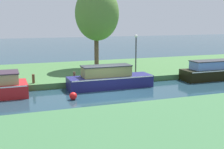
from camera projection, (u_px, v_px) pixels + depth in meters
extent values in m
plane|color=#1F3B48|center=(107.00, 92.00, 19.12)|extent=(120.00, 120.00, 0.00)
cube|color=#406D3A|center=(80.00, 72.00, 25.56)|extent=(72.00, 10.00, 0.40)
cube|color=#396A3F|center=(189.00, 143.00, 10.77)|extent=(72.00, 10.00, 0.40)
cube|color=navy|center=(110.00, 82.00, 20.37)|extent=(5.79, 1.62, 0.81)
cube|color=white|center=(110.00, 77.00, 20.31)|extent=(5.67, 1.65, 0.07)
cube|color=olive|center=(106.00, 71.00, 20.15)|extent=(3.26, 1.23, 0.69)
cube|color=#24292E|center=(106.00, 66.00, 20.08)|extent=(3.36, 1.30, 0.06)
cube|color=black|center=(218.00, 74.00, 23.38)|extent=(6.03, 1.65, 0.83)
cube|color=white|center=(218.00, 69.00, 23.31)|extent=(5.91, 1.68, 0.07)
cube|color=#6388C6|center=(216.00, 65.00, 23.18)|extent=(4.13, 1.25, 0.61)
cube|color=#24262C|center=(217.00, 60.00, 23.12)|extent=(4.23, 1.32, 0.06)
cylinder|color=brown|center=(96.00, 48.00, 26.40)|extent=(0.39, 0.39, 3.41)
ellipsoid|color=#557D37|center=(97.00, 13.00, 25.62)|extent=(3.79, 3.69, 4.65)
cylinder|color=#333338|center=(136.00, 55.00, 23.79)|extent=(0.10, 0.10, 2.78)
sphere|color=white|center=(136.00, 36.00, 23.51)|extent=(0.24, 0.24, 0.24)
cylinder|color=brown|center=(74.00, 76.00, 20.83)|extent=(0.17, 0.17, 0.59)
cylinder|color=#523924|center=(33.00, 79.00, 19.90)|extent=(0.18, 0.18, 0.60)
sphere|color=red|center=(73.00, 96.00, 17.32)|extent=(0.44, 0.44, 0.44)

